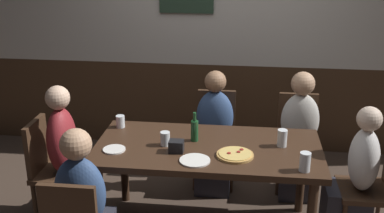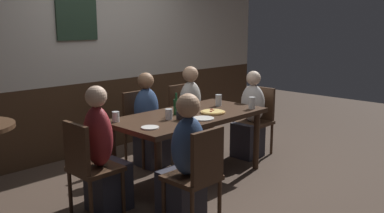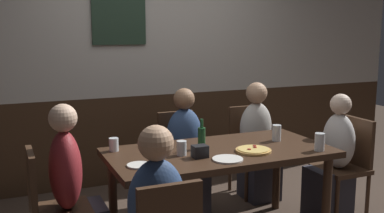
# 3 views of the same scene
# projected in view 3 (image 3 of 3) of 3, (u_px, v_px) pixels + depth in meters

# --- Properties ---
(wall_back) EXTENTS (6.40, 0.13, 2.60)m
(wall_back) POSITION_uv_depth(u_px,v_px,m) (152.00, 62.00, 4.95)
(wall_back) COLOR #3D2819
(wall_back) RESTS_ON ground_plane
(dining_table) EXTENTS (1.74, 0.86, 0.74)m
(dining_table) POSITION_uv_depth(u_px,v_px,m) (220.00, 160.00, 3.57)
(dining_table) COLOR #382316
(dining_table) RESTS_ON ground_plane
(chair_head_west) EXTENTS (0.40, 0.40, 0.88)m
(chair_head_west) POSITION_uv_depth(u_px,v_px,m) (50.00, 204.00, 3.09)
(chair_head_west) COLOR #422B1C
(chair_head_west) RESTS_ON ground_plane
(chair_right_far) EXTENTS (0.40, 0.40, 0.88)m
(chair_right_far) POSITION_uv_depth(u_px,v_px,m) (249.00, 145.00, 4.66)
(chair_right_far) COLOR #422B1C
(chair_right_far) RESTS_ON ground_plane
(chair_head_east) EXTENTS (0.40, 0.40, 0.88)m
(chair_head_east) POSITION_uv_depth(u_px,v_px,m) (348.00, 161.00, 4.09)
(chair_head_east) COLOR #422B1C
(chair_head_east) RESTS_ON ground_plane
(chair_mid_far) EXTENTS (0.40, 0.40, 0.88)m
(chair_mid_far) POSITION_uv_depth(u_px,v_px,m) (180.00, 153.00, 4.36)
(chair_mid_far) COLOR #422B1C
(chair_mid_far) RESTS_ON ground_plane
(person_head_west) EXTENTS (0.37, 0.34, 1.18)m
(person_head_west) POSITION_uv_depth(u_px,v_px,m) (74.00, 201.00, 3.16)
(person_head_west) COLOR #2D2D38
(person_head_west) RESTS_ON ground_plane
(person_right_far) EXTENTS (0.34, 0.37, 1.15)m
(person_right_far) POSITION_uv_depth(u_px,v_px,m) (258.00, 149.00, 4.51)
(person_right_far) COLOR #2D2D38
(person_right_far) RESTS_ON ground_plane
(person_head_east) EXTENTS (0.37, 0.34, 1.11)m
(person_head_east) POSITION_uv_depth(u_px,v_px,m) (333.00, 166.00, 4.03)
(person_head_east) COLOR #2D2D38
(person_head_east) RESTS_ON ground_plane
(person_mid_far) EXTENTS (0.34, 0.37, 1.13)m
(person_mid_far) POSITION_uv_depth(u_px,v_px,m) (186.00, 159.00, 4.22)
(person_mid_far) COLOR #2D2D38
(person_mid_far) RESTS_ON ground_plane
(pizza) EXTENTS (0.27, 0.27, 0.03)m
(pizza) POSITION_uv_depth(u_px,v_px,m) (253.00, 150.00, 3.50)
(pizza) COLOR tan
(pizza) RESTS_ON dining_table
(pint_glass_stout) EXTENTS (0.07, 0.07, 0.10)m
(pint_glass_stout) POSITION_uv_depth(u_px,v_px,m) (114.00, 145.00, 3.51)
(pint_glass_stout) COLOR silver
(pint_glass_stout) RESTS_ON dining_table
(tumbler_water) EXTENTS (0.08, 0.08, 0.14)m
(tumbler_water) POSITION_uv_depth(u_px,v_px,m) (320.00, 143.00, 3.52)
(tumbler_water) COLOR silver
(tumbler_water) RESTS_ON dining_table
(beer_glass_tall) EXTENTS (0.07, 0.07, 0.11)m
(beer_glass_tall) POSITION_uv_depth(u_px,v_px,m) (182.00, 149.00, 3.39)
(beer_glass_tall) COLOR silver
(beer_glass_tall) RESTS_ON dining_table
(pint_glass_amber) EXTENTS (0.07, 0.07, 0.14)m
(pint_glass_amber) POSITION_uv_depth(u_px,v_px,m) (276.00, 134.00, 3.82)
(pint_glass_amber) COLOR silver
(pint_glass_amber) RESTS_ON dining_table
(beer_bottle_green) EXTENTS (0.06, 0.06, 0.24)m
(beer_bottle_green) POSITION_uv_depth(u_px,v_px,m) (202.00, 137.00, 3.57)
(beer_bottle_green) COLOR #194723
(beer_bottle_green) RESTS_ON dining_table
(plate_white_large) EXTENTS (0.22, 0.22, 0.01)m
(plate_white_large) POSITION_uv_depth(u_px,v_px,m) (228.00, 159.00, 3.28)
(plate_white_large) COLOR white
(plate_white_large) RESTS_ON dining_table
(plate_white_small) EXTENTS (0.17, 0.17, 0.01)m
(plate_white_small) POSITION_uv_depth(u_px,v_px,m) (139.00, 165.00, 3.14)
(plate_white_small) COLOR white
(plate_white_small) RESTS_ON dining_table
(condiment_caddy) EXTENTS (0.11, 0.09, 0.09)m
(condiment_caddy) POSITION_uv_depth(u_px,v_px,m) (200.00, 151.00, 3.34)
(condiment_caddy) COLOR black
(condiment_caddy) RESTS_ON dining_table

